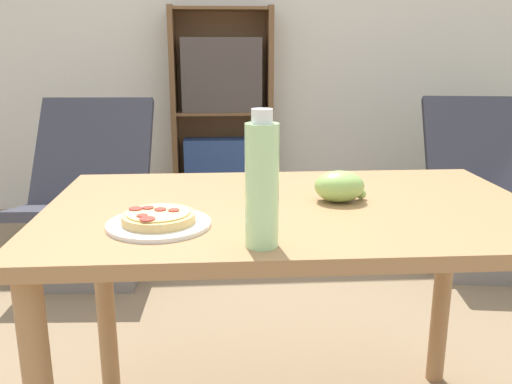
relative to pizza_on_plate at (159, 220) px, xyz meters
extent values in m
cube|color=silver|center=(0.35, 2.78, 0.53)|extent=(8.00, 0.05, 2.60)
cube|color=#A37549|center=(0.32, 0.16, -0.03)|extent=(1.26, 0.76, 0.03)
cylinder|color=#A37549|center=(-0.24, 0.48, -0.41)|extent=(0.06, 0.06, 0.72)
cylinder|color=#A37549|center=(0.89, 0.48, -0.41)|extent=(0.06, 0.06, 0.72)
cylinder|color=white|center=(0.00, 0.00, -0.01)|extent=(0.24, 0.24, 0.01)
cylinder|color=#DBB26B|center=(0.00, 0.00, 0.01)|extent=(0.17, 0.17, 0.02)
cylinder|color=#EACC7A|center=(0.00, 0.00, 0.02)|extent=(0.14, 0.14, 0.00)
cylinder|color=#A83328|center=(-0.03, -0.03, 0.02)|extent=(0.02, 0.02, 0.00)
cylinder|color=#A83328|center=(-0.05, 0.02, 0.02)|extent=(0.03, 0.03, 0.00)
cylinder|color=#A83328|center=(-0.02, -0.06, 0.02)|extent=(0.03, 0.03, 0.00)
cylinder|color=#A83328|center=(0.03, 0.01, 0.02)|extent=(0.03, 0.03, 0.00)
cylinder|color=#A83328|center=(0.00, 0.01, 0.02)|extent=(0.03, 0.03, 0.00)
cylinder|color=#A83328|center=(-0.03, 0.03, 0.02)|extent=(0.03, 0.03, 0.00)
ellipsoid|color=#93BC5B|center=(0.45, 0.18, 0.03)|extent=(0.13, 0.10, 0.08)
sphere|color=#93BC5B|center=(0.49, 0.17, 0.02)|extent=(0.03, 0.03, 0.03)
sphere|color=#93BC5B|center=(0.43, 0.22, 0.00)|extent=(0.02, 0.02, 0.02)
sphere|color=#93BC5B|center=(0.51, 0.19, 0.00)|extent=(0.03, 0.03, 0.03)
sphere|color=#93BC5B|center=(0.43, 0.15, 0.01)|extent=(0.03, 0.03, 0.03)
sphere|color=#93BC5B|center=(0.43, 0.20, 0.04)|extent=(0.03, 0.03, 0.03)
sphere|color=#93BC5B|center=(0.44, 0.18, 0.04)|extent=(0.03, 0.03, 0.03)
sphere|color=#93BC5B|center=(0.44, 0.19, 0.02)|extent=(0.02, 0.02, 0.02)
sphere|color=#93BC5B|center=(0.40, 0.21, 0.02)|extent=(0.02, 0.02, 0.02)
sphere|color=#93BC5B|center=(0.50, 0.19, 0.02)|extent=(0.03, 0.03, 0.03)
sphere|color=#93BC5B|center=(0.45, 0.16, 0.03)|extent=(0.02, 0.02, 0.02)
sphere|color=#93BC5B|center=(0.44, 0.17, 0.04)|extent=(0.03, 0.03, 0.03)
cylinder|color=#B7EAA3|center=(0.22, -0.14, 0.11)|extent=(0.07, 0.07, 0.25)
cylinder|color=white|center=(0.22, -0.14, 0.25)|extent=(0.04, 0.04, 0.03)
cylinder|color=white|center=(0.23, -0.06, 0.01)|extent=(0.03, 0.03, 0.05)
cylinder|color=#B7B7BC|center=(0.23, -0.06, 0.04)|extent=(0.03, 0.03, 0.01)
cube|color=slate|center=(-0.55, 1.54, -0.72)|extent=(0.59, 0.58, 0.10)
cube|color=#383842|center=(-0.55, 1.46, -0.41)|extent=(0.64, 0.53, 0.14)
cube|color=#383842|center=(-0.54, 1.76, -0.16)|extent=(0.63, 0.44, 0.55)
cube|color=slate|center=(1.57, 1.49, -0.72)|extent=(0.64, 0.63, 0.10)
cube|color=#383842|center=(1.57, 1.41, -0.41)|extent=(0.68, 0.58, 0.14)
cube|color=#383842|center=(1.60, 1.71, -0.16)|extent=(0.67, 0.49, 0.55)
cube|color=brown|center=(-0.17, 2.63, -0.06)|extent=(0.04, 0.25, 1.42)
cube|color=brown|center=(0.49, 2.63, -0.06)|extent=(0.04, 0.25, 1.42)
cube|color=brown|center=(0.16, 2.75, -0.06)|extent=(0.70, 0.01, 1.42)
cube|color=brown|center=(0.16, 2.63, -0.75)|extent=(0.63, 0.24, 0.02)
cube|color=navy|center=(0.16, 2.61, -0.49)|extent=(0.54, 0.18, 0.50)
cube|color=brown|center=(0.16, 2.63, -0.06)|extent=(0.63, 0.24, 0.02)
cube|color=#4C423D|center=(0.16, 2.61, 0.20)|extent=(0.54, 0.18, 0.50)
cube|color=brown|center=(0.16, 2.63, 0.63)|extent=(0.63, 0.24, 0.02)
camera|label=1|loc=(0.14, -1.18, 0.38)|focal=38.00mm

